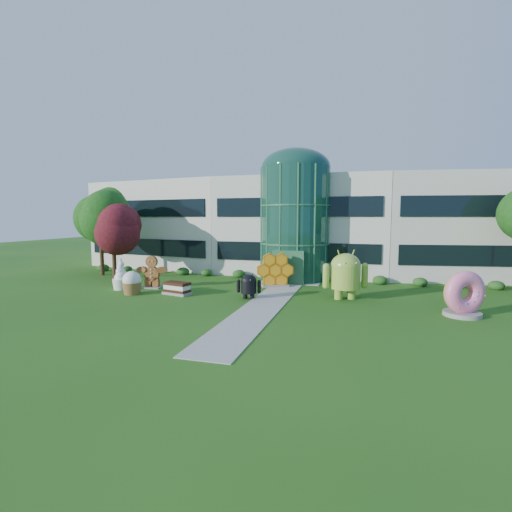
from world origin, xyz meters
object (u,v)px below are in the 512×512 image
(android_black, at_px, (249,284))
(gingerbread, at_px, (152,272))
(android_green, at_px, (345,272))
(donut, at_px, (463,293))

(android_black, distance_m, gingerbread, 8.48)
(android_green, height_order, android_black, android_green)
(donut, xyz_separation_m, gingerbread, (-21.12, 2.41, -0.01))
(android_green, xyz_separation_m, gingerbread, (-14.61, -0.20, -0.55))
(android_green, distance_m, android_black, 6.56)
(android_green, bearing_deg, gingerbread, 159.21)
(android_green, bearing_deg, donut, -43.41)
(android_green, relative_size, donut, 1.41)
(donut, bearing_deg, gingerbread, 144.53)
(android_green, relative_size, android_black, 1.87)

